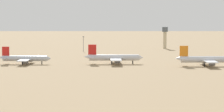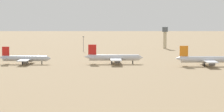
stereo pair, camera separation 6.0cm
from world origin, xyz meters
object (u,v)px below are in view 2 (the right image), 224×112
(parked_jet_red_3, at_px, (25,58))
(parked_jet_orange_5, at_px, (206,60))
(parked_jet_red_4, at_px, (113,58))
(control_tower, at_px, (165,36))
(light_pole_mid, at_px, (83,43))

(parked_jet_red_3, height_order, parked_jet_orange_5, parked_jet_orange_5)
(parked_jet_red_4, xyz_separation_m, control_tower, (39.09, 154.03, 8.31))
(parked_jet_orange_5, distance_m, control_tower, 164.82)
(light_pole_mid, bearing_deg, parked_jet_red_3, -101.92)
(parked_jet_orange_5, relative_size, light_pole_mid, 2.89)
(parked_jet_orange_5, xyz_separation_m, control_tower, (-19.36, 163.47, 8.31))
(parked_jet_red_3, height_order, control_tower, control_tower)
(parked_jet_red_3, distance_m, parked_jet_orange_5, 116.05)
(parked_jet_red_3, xyz_separation_m, parked_jet_red_4, (57.52, 5.11, 0.44))
(parked_jet_red_3, xyz_separation_m, parked_jet_orange_5, (115.97, -4.34, 0.44))
(parked_jet_red_4, bearing_deg, parked_jet_orange_5, -14.13)
(parked_jet_red_3, bearing_deg, light_pole_mid, 76.61)
(parked_jet_red_4, height_order, light_pole_mid, light_pole_mid)
(parked_jet_red_4, relative_size, parked_jet_orange_5, 1.00)
(parked_jet_red_3, bearing_deg, control_tower, 57.27)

